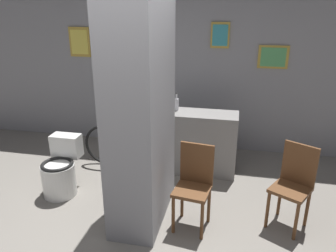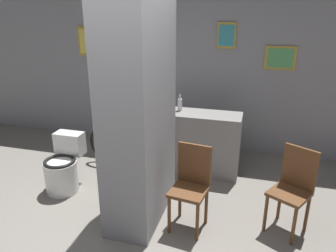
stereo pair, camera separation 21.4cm
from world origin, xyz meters
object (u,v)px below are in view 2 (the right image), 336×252
at_px(toilet, 63,168).
at_px(chair_near_pillar, 191,184).
at_px(bicycle, 143,147).
at_px(chair_by_doorway, 293,187).
at_px(bottle_tall, 180,104).

xyz_separation_m(toilet, chair_near_pillar, (1.74, -0.30, 0.21)).
height_order(toilet, bicycle, toilet).
relative_size(toilet, bicycle, 0.42).
relative_size(chair_by_doorway, bicycle, 0.54).
xyz_separation_m(toilet, bottle_tall, (1.31, 1.00, 0.68)).
height_order(chair_near_pillar, bicycle, chair_near_pillar).
height_order(toilet, chair_near_pillar, chair_near_pillar).
bearing_deg(chair_near_pillar, bicycle, 137.52).
relative_size(toilet, chair_by_doorway, 0.77).
bearing_deg(chair_by_doorway, bottle_tall, 173.29).
bearing_deg(chair_by_doorway, chair_near_pillar, -138.52).
bearing_deg(toilet, bottle_tall, 37.42).
distance_m(bicycle, bottle_tall, 0.84).
distance_m(chair_near_pillar, bottle_tall, 1.45).
bearing_deg(bottle_tall, bicycle, -162.96).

